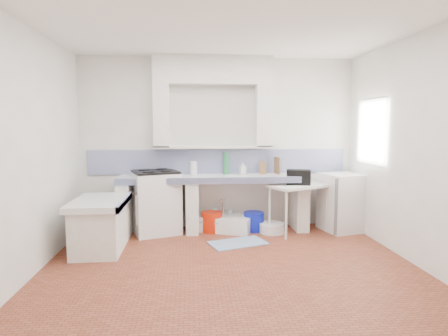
{
  "coord_description": "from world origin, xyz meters",
  "views": [
    {
      "loc": [
        -0.47,
        -4.24,
        1.69
      ],
      "look_at": [
        0.0,
        1.0,
        1.1
      ],
      "focal_mm": 30.19,
      "sensor_mm": 36.0,
      "label": 1
    }
  ],
  "objects": [
    {
      "name": "floor",
      "position": [
        0.0,
        0.0,
        0.0
      ],
      "size": [
        4.5,
        4.5,
        0.0
      ],
      "primitive_type": "plane",
      "color": "brown",
      "rests_on": "ground"
    },
    {
      "name": "ceiling",
      "position": [
        0.0,
        0.0,
        2.8
      ],
      "size": [
        4.5,
        4.5,
        0.0
      ],
      "primitive_type": "plane",
      "rotation": [
        3.14,
        0.0,
        0.0
      ],
      "color": "white",
      "rests_on": "ground"
    },
    {
      "name": "wall_back",
      "position": [
        0.0,
        2.0,
        1.4
      ],
      "size": [
        4.5,
        0.0,
        4.5
      ],
      "primitive_type": "plane",
      "rotation": [
        1.57,
        0.0,
        0.0
      ],
      "color": "white",
      "rests_on": "ground"
    },
    {
      "name": "wall_front",
      "position": [
        0.0,
        -2.0,
        1.4
      ],
      "size": [
        4.5,
        0.0,
        4.5
      ],
      "primitive_type": "plane",
      "rotation": [
        -1.57,
        0.0,
        0.0
      ],
      "color": "white",
      "rests_on": "ground"
    },
    {
      "name": "wall_left",
      "position": [
        -2.25,
        0.0,
        1.4
      ],
      "size": [
        0.0,
        4.5,
        4.5
      ],
      "primitive_type": "plane",
      "rotation": [
        1.57,
        0.0,
        1.57
      ],
      "color": "white",
      "rests_on": "ground"
    },
    {
      "name": "wall_right",
      "position": [
        2.25,
        0.0,
        1.4
      ],
      "size": [
        0.0,
        4.5,
        4.5
      ],
      "primitive_type": "plane",
      "rotation": [
        1.57,
        0.0,
        -1.57
      ],
      "color": "white",
      "rests_on": "ground"
    },
    {
      "name": "alcove_mass",
      "position": [
        -0.1,
        1.88,
        2.58
      ],
      "size": [
        1.9,
        0.25,
        0.45
      ],
      "primitive_type": "cube",
      "color": "white",
      "rests_on": "ground"
    },
    {
      "name": "window_frame",
      "position": [
        2.42,
        1.2,
        1.6
      ],
      "size": [
        0.35,
        0.86,
        1.06
      ],
      "primitive_type": "cube",
      "color": "#362111",
      "rests_on": "ground"
    },
    {
      "name": "lace_valance",
      "position": [
        2.28,
        1.2,
        1.98
      ],
      "size": [
        0.01,
        0.84,
        0.24
      ],
      "primitive_type": "cube",
      "color": "white",
      "rests_on": "ground"
    },
    {
      "name": "counter_slab",
      "position": [
        -0.1,
        1.7,
        0.86
      ],
      "size": [
        3.0,
        0.6,
        0.08
      ],
      "primitive_type": "cube",
      "color": "white",
      "rests_on": "ground"
    },
    {
      "name": "counter_lip",
      "position": [
        -0.1,
        1.42,
        0.86
      ],
      "size": [
        3.0,
        0.04,
        0.1
      ],
      "primitive_type": "cube",
      "color": "navy",
      "rests_on": "ground"
    },
    {
      "name": "counter_pier_left",
      "position": [
        -1.5,
        1.7,
        0.41
      ],
      "size": [
        0.2,
        0.55,
        0.82
      ],
      "primitive_type": "cube",
      "color": "white",
      "rests_on": "ground"
    },
    {
      "name": "counter_pier_mid",
      "position": [
        -0.45,
        1.7,
        0.41
      ],
      "size": [
        0.2,
        0.55,
        0.82
      ],
      "primitive_type": "cube",
      "color": "white",
      "rests_on": "ground"
    },
    {
      "name": "counter_pier_right",
      "position": [
        1.3,
        1.7,
        0.41
      ],
      "size": [
        0.2,
        0.55,
        0.82
      ],
      "primitive_type": "cube",
      "color": "white",
      "rests_on": "ground"
    },
    {
      "name": "peninsula_top",
      "position": [
        -1.7,
        0.9,
        0.66
      ],
      "size": [
        0.7,
        1.1,
        0.08
      ],
      "primitive_type": "cube",
      "color": "white",
      "rests_on": "ground"
    },
    {
      "name": "peninsula_base",
      "position": [
        -1.7,
        0.9,
        0.31
      ],
      "size": [
        0.6,
        1.0,
        0.62
      ],
      "primitive_type": "cube",
      "color": "white",
      "rests_on": "ground"
    },
    {
      "name": "peninsula_lip",
      "position": [
        -1.37,
        0.9,
        0.66
      ],
      "size": [
        0.04,
        1.1,
        0.1
      ],
      "primitive_type": "cube",
      "color": "navy",
      "rests_on": "ground"
    },
    {
      "name": "backsplash",
      "position": [
        0.0,
        1.99,
        1.1
      ],
      "size": [
        4.27,
        0.03,
        0.4
      ],
      "primitive_type": "cube",
      "color": "navy",
      "rests_on": "ground"
    },
    {
      "name": "stove",
      "position": [
        -1.02,
        1.68,
        0.48
      ],
      "size": [
        0.85,
        0.84,
        0.96
      ],
      "primitive_type": "cube",
      "rotation": [
        0.0,
        0.0,
        0.33
      ],
      "color": "white",
      "rests_on": "ground"
    },
    {
      "name": "sink",
      "position": [
        0.06,
        1.7,
        0.11
      ],
      "size": [
        1.0,
        0.78,
        0.21
      ],
      "primitive_type": "cube",
      "rotation": [
        0.0,
        0.0,
        -0.38
      ],
      "color": "white",
      "rests_on": "ground"
    },
    {
      "name": "side_table",
      "position": [
        1.23,
        1.5,
        0.38
      ],
      "size": [
        1.05,
        0.85,
        0.04
      ],
      "primitive_type": "cube",
      "rotation": [
        0.0,
        0.0,
        0.43
      ],
      "color": "white",
      "rests_on": "ground"
    },
    {
      "name": "fridge",
      "position": [
        1.97,
        1.55,
        0.46
      ],
      "size": [
        0.72,
        0.72,
        0.93
      ],
      "primitive_type": "cube",
      "rotation": [
        0.0,
        0.0,
        0.24
      ],
      "color": "white",
      "rests_on": "ground"
    },
    {
      "name": "bucket_red",
      "position": [
        -0.14,
        1.67,
        0.16
      ],
      "size": [
        0.41,
        0.41,
        0.32
      ],
      "primitive_type": "cylinder",
      "rotation": [
        0.0,
        0.0,
        -0.23
      ],
      "color": "red",
      "rests_on": "ground"
    },
    {
      "name": "bucket_orange",
      "position": [
        0.2,
        1.54,
        0.12
      ],
      "size": [
        0.31,
        0.31,
        0.23
      ],
      "primitive_type": "cylinder",
      "rotation": [
        0.0,
        0.0,
        0.26
      ],
      "color": "orange",
      "rests_on": "ground"
    },
    {
      "name": "bucket_blue",
      "position": [
        0.54,
        1.65,
        0.15
      ],
      "size": [
        0.38,
        0.38,
        0.3
      ],
      "primitive_type": "cylinder",
      "rotation": [
        0.0,
        0.0,
        0.17
      ],
      "color": "#0C19B5",
      "rests_on": "ground"
    },
    {
      "name": "basin_white",
      "position": [
        0.81,
        1.5,
        0.08
      ],
      "size": [
        0.43,
        0.43,
        0.15
      ],
      "primitive_type": "cylinder",
      "rotation": [
        0.0,
        0.0,
        0.09
      ],
      "color": "white",
      "rests_on": "ground"
    },
    {
      "name": "water_bottle_a",
      "position": [
        -0.08,
        1.85,
        0.17
      ],
      "size": [
        0.12,
        0.12,
        0.34
      ],
      "primitive_type": "cylinder",
      "rotation": [
        0.0,
        0.0,
        -0.41
      ],
      "color": "silver",
      "rests_on": "ground"
    },
    {
      "name": "water_bottle_b",
      "position": [
        0.17,
        1.85,
        0.15
      ],
      "size": [
        0.09,
        0.09,
        0.3
      ],
      "primitive_type": "cylinder",
      "rotation": [
        0.0,
        0.0,
        -0.13
      ],
      "color": "silver",
      "rests_on": "ground"
    },
    {
      "name": "black_bag",
      "position": [
        1.23,
        1.51,
        0.89
      ],
      "size": [
        0.41,
        0.3,
        0.23
      ],
      "primitive_type": "cube",
      "rotation": [
        0.0,
        0.0,
        -0.25
      ],
      "color": "black",
      "rests_on": "side_table"
    },
    {
      "name": "green_bottle_a",
      "position": [
        0.1,
        1.85,
        1.08
      ],
      "size": [
        0.09,
        0.09,
        0.37
      ],
      "primitive_type": "cylinder",
      "rotation": [
        0.0,
        0.0,
        0.13
      ],
      "color": "#277444",
      "rests_on": "counter_slab"
    },
    {
      "name": "green_bottle_b",
      "position": [
        0.13,
        1.85,
        1.06
      ],
      "size": [
        0.07,
        0.07,
        0.31
      ],
      "primitive_type": "cylinder",
      "rotation": [
        0.0,
        0.0,
        0.09
      ],
      "color": "#277444",
      "rests_on": "counter_slab"
    },
    {
      "name": "knife_block",
      "position": [
        0.72,
        1.85,
        1.0
      ],
      "size": [
        0.12,
        0.11,
        0.21
      ],
      "primitive_type": "cube",
      "rotation": [
        0.0,
        0.0,
        -0.25
      ],
      "color": "brown",
      "rests_on": "counter_slab"
    },
    {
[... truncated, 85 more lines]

